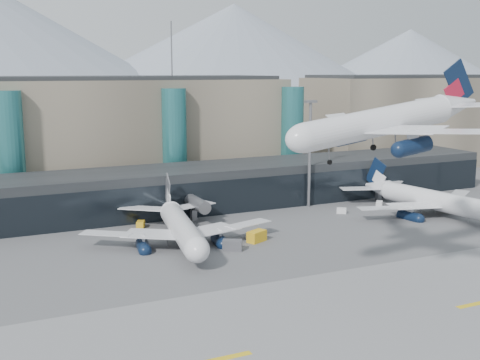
# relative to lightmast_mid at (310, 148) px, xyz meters

# --- Properties ---
(ground) EXTENTS (900.00, 900.00, 0.00)m
(ground) POSITION_rel_lightmast_mid_xyz_m (-30.00, -48.00, -14.42)
(ground) COLOR #515154
(ground) RESTS_ON ground
(runway_strip) EXTENTS (400.00, 40.00, 0.04)m
(runway_strip) POSITION_rel_lightmast_mid_xyz_m (-30.00, -63.00, -14.40)
(runway_strip) COLOR slate
(runway_strip) RESTS_ON ground
(runway_markings) EXTENTS (128.00, 1.00, 0.02)m
(runway_markings) POSITION_rel_lightmast_mid_xyz_m (-30.00, -63.00, -14.37)
(runway_markings) COLOR gold
(runway_markings) RESTS_ON ground
(concourse) EXTENTS (170.00, 27.00, 10.00)m
(concourse) POSITION_rel_lightmast_mid_xyz_m (-30.02, 9.73, -9.45)
(concourse) COLOR black
(concourse) RESTS_ON ground
(terminal_main) EXTENTS (130.00, 30.00, 31.00)m
(terminal_main) POSITION_rel_lightmast_mid_xyz_m (-55.00, 42.00, 1.03)
(terminal_main) COLOR gray
(terminal_main) RESTS_ON ground
(terminal_east) EXTENTS (70.00, 30.00, 31.00)m
(terminal_east) POSITION_rel_lightmast_mid_xyz_m (65.00, 42.00, 1.03)
(terminal_east) COLOR gray
(terminal_east) RESTS_ON ground
(teal_towers) EXTENTS (116.40, 19.40, 46.00)m
(teal_towers) POSITION_rel_lightmast_mid_xyz_m (-44.99, 26.01, -0.41)
(teal_towers) COLOR #286E71
(teal_towers) RESTS_ON ground
(mountain_ridge) EXTENTS (910.00, 400.00, 110.00)m
(mountain_ridge) POSITION_rel_lightmast_mid_xyz_m (-14.03, 332.00, 31.33)
(mountain_ridge) COLOR gray
(mountain_ridge) RESTS_ON ground
(lightmast_mid) EXTENTS (3.00, 1.20, 25.60)m
(lightmast_mid) POSITION_rel_lightmast_mid_xyz_m (0.00, 0.00, 0.00)
(lightmast_mid) COLOR slate
(lightmast_mid) RESTS_ON ground
(hero_jet) EXTENTS (35.58, 36.46, 11.75)m
(hero_jet) POSITION_rel_lightmast_mid_xyz_m (-16.99, -51.61, 12.11)
(hero_jet) COLOR silver
(hero_jet) RESTS_ON ground
(jet_parked_mid) EXTENTS (38.43, 38.77, 12.54)m
(jet_parked_mid) POSITION_rel_lightmast_mid_xyz_m (-38.39, -15.44, -9.68)
(jet_parked_mid) COLOR silver
(jet_parked_mid) RESTS_ON ground
(jet_parked_right) EXTENTS (38.75, 39.08, 12.64)m
(jet_parked_right) POSITION_rel_lightmast_mid_xyz_m (20.41, -15.43, -9.64)
(jet_parked_right) COLOR silver
(jet_parked_right) RESTS_ON ground
(veh_b) EXTENTS (2.37, 2.84, 1.41)m
(veh_b) POSITION_rel_lightmast_mid_xyz_m (-42.33, -2.27, -13.72)
(veh_b) COLOR gold
(veh_b) RESTS_ON ground
(veh_c) EXTENTS (3.99, 3.33, 1.96)m
(veh_c) POSITION_rel_lightmast_mid_xyz_m (-31.41, -25.03, -13.44)
(veh_c) COLOR #4D4D52
(veh_c) RESTS_ON ground
(veh_d) EXTENTS (2.85, 2.95, 1.53)m
(veh_d) POSITION_rel_lightmast_mid_xyz_m (14.83, -8.13, -13.65)
(veh_d) COLOR silver
(veh_d) RESTS_ON ground
(veh_e) EXTENTS (2.93, 2.14, 1.49)m
(veh_e) POSITION_rel_lightmast_mid_xyz_m (27.23, -18.28, -13.67)
(veh_e) COLOR gold
(veh_e) RESTS_ON ground
(veh_g) EXTENTS (2.51, 2.29, 1.27)m
(veh_g) POSITION_rel_lightmast_mid_xyz_m (3.27, -9.19, -13.78)
(veh_g) COLOR silver
(veh_g) RESTS_ON ground
(veh_h) EXTENTS (4.39, 3.53, 2.15)m
(veh_h) POSITION_rel_lightmast_mid_xyz_m (-24.82, -21.80, -13.34)
(veh_h) COLOR gold
(veh_h) RESTS_ON ground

